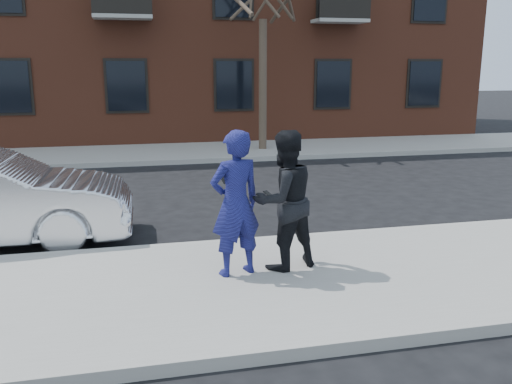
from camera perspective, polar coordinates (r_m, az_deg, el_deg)
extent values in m
plane|color=black|center=(7.30, -13.80, -10.67)|extent=(100.00, 100.00, 0.00)
cube|color=gray|center=(7.04, -13.86, -10.92)|extent=(50.00, 3.50, 0.15)
cube|color=#999691|center=(8.72, -13.73, -6.14)|extent=(50.00, 0.10, 0.15)
cube|color=gray|center=(18.17, -13.46, 3.88)|extent=(50.00, 3.50, 0.15)
cube|color=#999691|center=(16.39, -13.49, 2.89)|extent=(50.00, 0.10, 0.15)
cube|color=black|center=(19.99, -2.32, 11.17)|extent=(1.30, 0.06, 1.70)
cube|color=black|center=(22.65, 17.30, 10.84)|extent=(1.30, 0.06, 1.70)
cylinder|color=#3E3224|center=(18.21, 0.72, 11.14)|extent=(0.26, 0.26, 4.20)
imported|color=navy|center=(7.14, -2.18, -1.23)|extent=(0.82, 0.65, 1.96)
cube|color=black|center=(7.24, -3.35, 1.26)|extent=(0.10, 0.14, 0.08)
imported|color=black|center=(7.39, 2.97, -0.88)|extent=(1.11, 0.98, 1.92)
cube|color=black|center=(7.44, 1.25, -0.15)|extent=(0.12, 0.15, 0.06)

